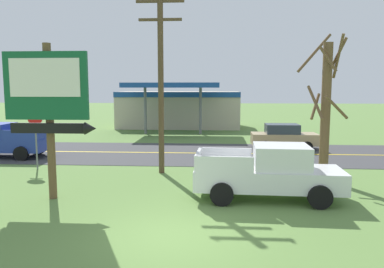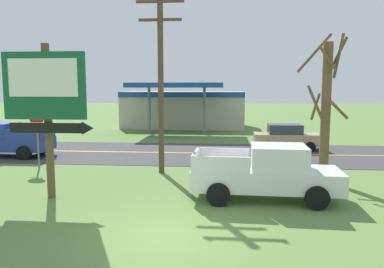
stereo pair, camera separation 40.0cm
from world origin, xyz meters
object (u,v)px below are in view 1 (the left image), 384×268
object	(u,v)px
stop_sign	(35,128)
utility_pole	(161,76)
bare_tree	(326,107)
car_tan_mid_lane	(284,137)
pickup_white_parked_on_lawn	(270,173)
gas_station	(179,108)
pickup_blue_on_road	(1,141)
motel_sign	(49,99)

from	to	relation	value
stop_sign	utility_pole	world-z (taller)	utility_pole
bare_tree	car_tan_mid_lane	size ratio (longest dim) A/B	1.52
bare_tree	pickup_white_parked_on_lawn	bearing A→B (deg)	-131.57
gas_station	pickup_blue_on_road	world-z (taller)	gas_station
utility_pole	pickup_blue_on_road	world-z (taller)	utility_pole
utility_pole	bare_tree	world-z (taller)	utility_pole
bare_tree	pickup_blue_on_road	xyz separation A→B (m)	(-16.99, 4.28, -2.22)
stop_sign	motel_sign	bearing A→B (deg)	-58.79
motel_sign	utility_pole	bearing A→B (deg)	54.33
bare_tree	car_tan_mid_lane	bearing A→B (deg)	91.94
gas_station	pickup_white_parked_on_lawn	distance (m)	25.43
pickup_white_parked_on_lawn	gas_station	bearing A→B (deg)	103.02
utility_pole	pickup_blue_on_road	xyz separation A→B (m)	(-9.79, 3.40, -3.53)
car_tan_mid_lane	motel_sign	bearing A→B (deg)	-130.44
stop_sign	utility_pole	distance (m)	6.71
gas_station	bare_tree	bearing A→B (deg)	-68.74
stop_sign	pickup_blue_on_road	size ratio (longest dim) A/B	0.57
pickup_blue_on_road	car_tan_mid_lane	distance (m)	17.18
stop_sign	pickup_blue_on_road	world-z (taller)	stop_sign
stop_sign	bare_tree	distance (m)	13.54
pickup_blue_on_road	car_tan_mid_lane	size ratio (longest dim) A/B	1.24
motel_sign	utility_pole	size ratio (longest dim) A/B	0.66
pickup_blue_on_road	car_tan_mid_lane	xyz separation A→B (m)	(16.71, 4.00, -0.13)
utility_pole	pickup_white_parked_on_lawn	distance (m)	6.93
motel_sign	stop_sign	size ratio (longest dim) A/B	1.87
stop_sign	car_tan_mid_lane	bearing A→B (deg)	28.05
pickup_blue_on_road	motel_sign	bearing A→B (deg)	-50.47
pickup_white_parked_on_lawn	pickup_blue_on_road	bearing A→B (deg)	152.77
gas_station	pickup_white_parked_on_lawn	xyz separation A→B (m)	(5.73, -24.76, -0.98)
utility_pole	gas_station	xyz separation A→B (m)	(-1.24, 20.81, -2.55)
motel_sign	car_tan_mid_lane	distance (m)	15.92
gas_station	car_tan_mid_lane	size ratio (longest dim) A/B	2.86
pickup_white_parked_on_lawn	pickup_blue_on_road	size ratio (longest dim) A/B	1.01
pickup_white_parked_on_lawn	car_tan_mid_lane	xyz separation A→B (m)	(2.43, 11.35, -0.13)
gas_station	utility_pole	bearing A→B (deg)	-86.58
bare_tree	motel_sign	bearing A→B (deg)	-160.76
stop_sign	pickup_white_parked_on_lawn	bearing A→B (deg)	-22.04
car_tan_mid_lane	gas_station	bearing A→B (deg)	121.32
pickup_blue_on_road	gas_station	bearing A→B (deg)	63.85
motel_sign	pickup_blue_on_road	bearing A→B (deg)	129.53
motel_sign	car_tan_mid_lane	bearing A→B (deg)	49.56
bare_tree	car_tan_mid_lane	world-z (taller)	bare_tree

